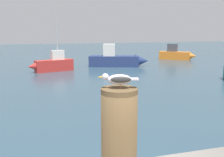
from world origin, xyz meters
TOP-DOWN VIEW (x-y plane):
  - mooring_post at (-0.13, -0.57)m, footprint 0.36×0.36m
  - seagull at (-0.13, -0.57)m, footprint 0.39×0.19m
  - boat_navy at (5.95, 18.52)m, footprint 5.22×2.76m
  - boat_orange at (13.58, 21.83)m, footprint 3.47×3.19m
  - boat_red at (0.22, 17.27)m, footprint 3.51×1.69m

SIDE VIEW (x-z plane):
  - boat_orange at x=13.58m, z-range -0.30..1.38m
  - boat_red at x=0.22m, z-range -1.89..3.00m
  - boat_navy at x=5.95m, z-range -0.40..1.60m
  - mooring_post at x=-0.13m, z-range 1.46..2.55m
  - seagull at x=-0.13m, z-range 2.57..2.71m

